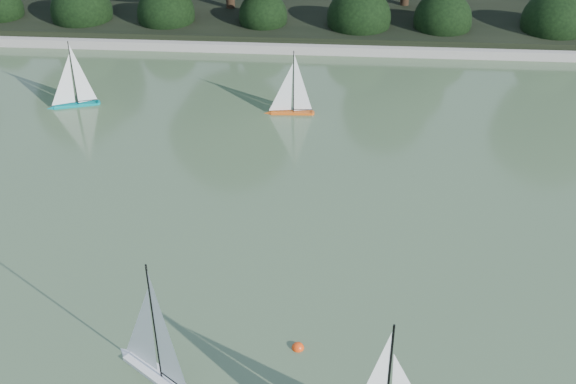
{
  "coord_description": "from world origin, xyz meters",
  "views": [
    {
      "loc": [
        -0.51,
        -5.28,
        5.52
      ],
      "look_at": [
        -1.06,
        2.38,
        0.7
      ],
      "focal_mm": 45.0,
      "sensor_mm": 36.0,
      "label": 1
    }
  ],
  "objects": [
    {
      "name": "pond_coping",
      "position": [
        0.0,
        9.0,
        0.09
      ],
      "size": [
        40.0,
        0.35,
        0.18
      ],
      "primitive_type": "cube",
      "color": "gray",
      "rests_on": "ground"
    },
    {
      "name": "race_buoy",
      "position": [
        -0.81,
        0.36,
        0.0
      ],
      "size": [
        0.13,
        0.13,
        0.13
      ],
      "primitive_type": "sphere",
      "color": "#ED3D0C",
      "rests_on": "ground"
    },
    {
      "name": "ground",
      "position": [
        0.0,
        0.0,
        0.0
      ],
      "size": [
        80.0,
        80.0,
        0.0
      ],
      "primitive_type": "plane",
      "color": "#384F2F",
      "rests_on": "ground"
    },
    {
      "name": "sailboat_teal",
      "position": [
        -5.18,
        6.08,
        0.2
      ],
      "size": [
        0.92,
        0.43,
        1.28
      ],
      "color": "#058080",
      "rests_on": "ground"
    },
    {
      "name": "shrub_hedge",
      "position": [
        0.0,
        9.9,
        0.45
      ],
      "size": [
        29.1,
        1.1,
        1.1
      ],
      "color": "black",
      "rests_on": "ground"
    },
    {
      "name": "sailboat_white_a",
      "position": [
        -2.28,
        -0.1,
        0.25
      ],
      "size": [
        1.01,
        0.8,
        1.57
      ],
      "color": "silver",
      "rests_on": "ground"
    },
    {
      "name": "sailboat_orange",
      "position": [
        -1.34,
        6.07,
        0.19
      ],
      "size": [
        0.89,
        0.18,
        1.22
      ],
      "color": "#D55312",
      "rests_on": "ground"
    }
  ]
}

